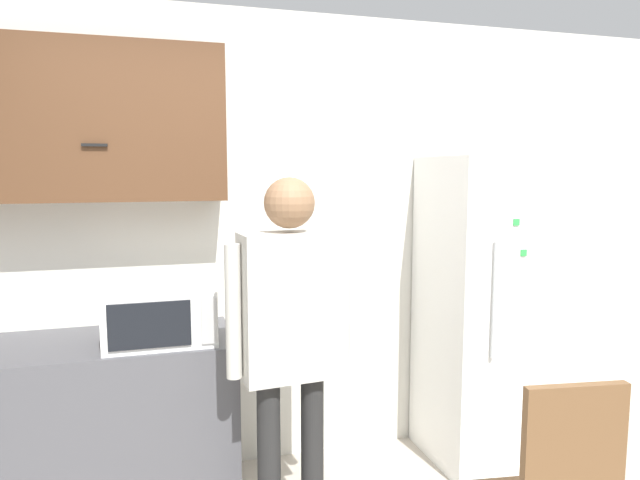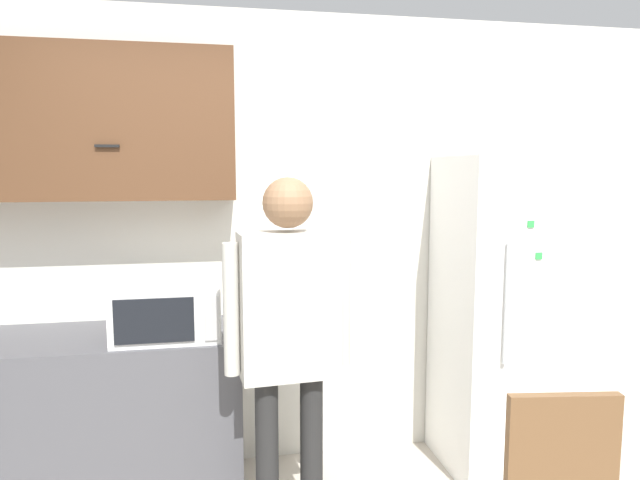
# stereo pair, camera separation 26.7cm
# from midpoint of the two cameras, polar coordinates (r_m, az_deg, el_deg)

# --- Properties ---
(back_wall) EXTENTS (6.00, 0.06, 2.70)m
(back_wall) POSITION_cam_midpoint_polar(r_m,az_deg,el_deg) (3.45, -2.70, -0.26)
(back_wall) COLOR silver
(back_wall) RESTS_ON ground_plane
(counter) EXTENTS (1.98, 0.64, 0.92)m
(counter) POSITION_cam_midpoint_polar(r_m,az_deg,el_deg) (3.39, -23.30, -16.56)
(counter) COLOR #4C4C51
(counter) RESTS_ON ground_plane
(upper_cabinets) EXTENTS (1.98, 0.33, 0.80)m
(upper_cabinets) POSITION_cam_midpoint_polar(r_m,az_deg,el_deg) (3.29, -24.01, 10.62)
(upper_cabinets) COLOR #51331E
(microwave) EXTENTS (0.54, 0.38, 0.28)m
(microwave) POSITION_cam_midpoint_polar(r_m,az_deg,el_deg) (3.02, -12.58, -6.99)
(microwave) COLOR white
(microwave) RESTS_ON counter
(person) EXTENTS (0.60, 0.26, 1.75)m
(person) POSITION_cam_midpoint_polar(r_m,az_deg,el_deg) (2.67, -0.28, -8.31)
(person) COLOR black
(person) RESTS_ON ground_plane
(refrigerator) EXTENTS (0.77, 0.68, 1.87)m
(refrigerator) POSITION_cam_midpoint_polar(r_m,az_deg,el_deg) (3.65, 20.41, -6.95)
(refrigerator) COLOR white
(refrigerator) RESTS_ON ground_plane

